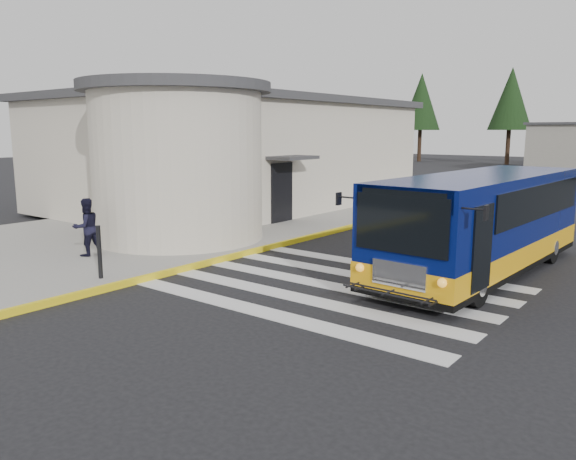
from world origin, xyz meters
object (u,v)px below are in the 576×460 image
Objects in this scene: transit_bus at (482,227)px; pedestrian_b at (86,227)px; pedestrian_a at (142,221)px; bollard at (99,252)px.

transit_bus reaches higher than pedestrian_b.
pedestrian_a is 1.31× the size of bollard.
pedestrian_b reaches higher than bollard.
pedestrian_a reaches higher than pedestrian_b.
pedestrian_a is 3.26m from bollard.
transit_bus is 9.21m from pedestrian_a.
bollard is at bearing -133.05° from transit_bus.
pedestrian_b is at bearing 153.50° from bollard.
pedestrian_b is (-0.50, -1.47, -0.02)m from pedestrian_a.
pedestrian_a is 1.02× the size of pedestrian_b.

